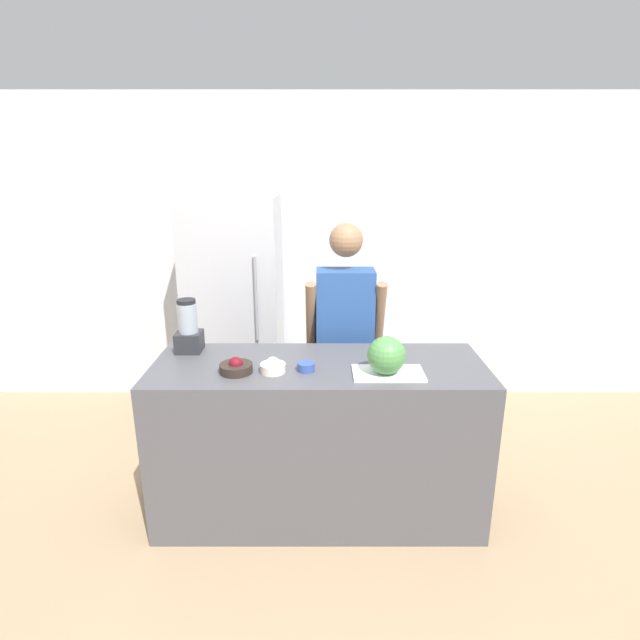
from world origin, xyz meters
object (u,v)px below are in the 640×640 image
object	(u,v)px
refrigerator	(237,310)
person	(346,343)
bowl_cherries	(237,367)
bowl_cream	(274,367)
watermelon	(388,355)
blender	(190,329)
bowl_small_blue	(307,367)

from	to	relation	value
refrigerator	person	size ratio (longest dim) A/B	1.08
bowl_cherries	bowl_cream	size ratio (longest dim) A/B	1.30
person	bowl_cream	xyz separation A→B (m)	(-0.42, -0.70, 0.12)
watermelon	blender	xyz separation A→B (m)	(-1.14, 0.37, 0.02)
person	bowl_cream	distance (m)	0.83
bowl_cherries	bowl_small_blue	distance (m)	0.38
bowl_cherries	bowl_cream	world-z (taller)	same
bowl_cherries	bowl_small_blue	bearing A→B (deg)	3.26
refrigerator	bowl_small_blue	world-z (taller)	refrigerator
bowl_small_blue	blender	size ratio (longest dim) A/B	0.29
refrigerator	watermelon	size ratio (longest dim) A/B	8.87
blender	person	bearing A→B (deg)	21.49
person	bowl_small_blue	xyz separation A→B (m)	(-0.24, -0.68, 0.11)
watermelon	bowl_small_blue	world-z (taller)	watermelon
bowl_cream	bowl_small_blue	bearing A→B (deg)	5.90
person	bowl_cherries	bearing A→B (deg)	-131.56
watermelon	bowl_cherries	distance (m)	0.81
watermelon	bowl_small_blue	size ratio (longest dim) A/B	2.15
bowl_cherries	person	bearing A→B (deg)	48.44
blender	bowl_cherries	bearing A→B (deg)	-44.49
refrigerator	bowl_cherries	bearing A→B (deg)	-80.49
person	watermelon	xyz separation A→B (m)	(0.18, -0.75, 0.20)
bowl_cherries	bowl_cream	xyz separation A→B (m)	(0.20, 0.00, 0.00)
watermelon	bowl_small_blue	xyz separation A→B (m)	(-0.43, 0.07, -0.09)
watermelon	bowl_cherries	world-z (taller)	watermelon
watermelon	blender	size ratio (longest dim) A/B	0.63
watermelon	person	bearing A→B (deg)	103.76
blender	watermelon	bearing A→B (deg)	-18.05
bowl_cherries	bowl_small_blue	size ratio (longest dim) A/B	1.89
watermelon	bowl_cream	world-z (taller)	watermelon
refrigerator	blender	xyz separation A→B (m)	(-0.10, -1.08, 0.19)
person	bowl_cream	bearing A→B (deg)	-121.19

